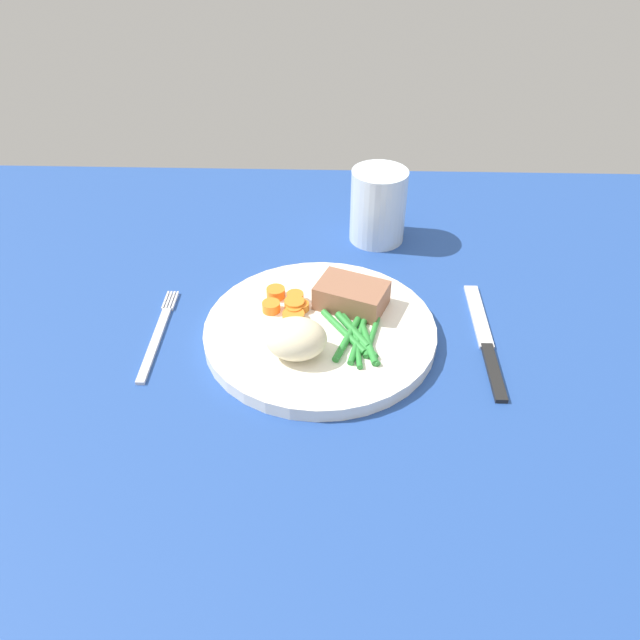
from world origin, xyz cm
name	(u,v)px	position (x,y,z in cm)	size (l,w,h in cm)	color
dining_table	(294,343)	(0.00, 0.00, 1.00)	(120.00, 90.00, 2.00)	#234793
dinner_plate	(320,332)	(3.13, -0.17, 2.80)	(26.76, 26.76, 1.60)	white
meat_portion	(352,295)	(6.74, 4.04, 5.09)	(8.03, 5.33, 2.98)	#936047
mashed_potatoes	(296,339)	(0.72, -4.99, 5.80)	(6.66, 5.39, 4.40)	beige
carrot_slices	(290,304)	(-0.55, 3.38, 4.17)	(5.54, 6.77, 1.30)	orange
green_beans	(356,338)	(7.25, -2.45, 3.97)	(6.93, 9.70, 0.85)	#2D8C38
fork	(158,334)	(-15.78, -0.43, 2.20)	(1.44, 16.60, 0.40)	silver
knife	(485,341)	(22.17, -0.46, 2.20)	(1.70, 20.50, 0.64)	black
water_glass	(378,210)	(10.52, 22.46, 6.47)	(7.77, 7.77, 10.35)	silver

